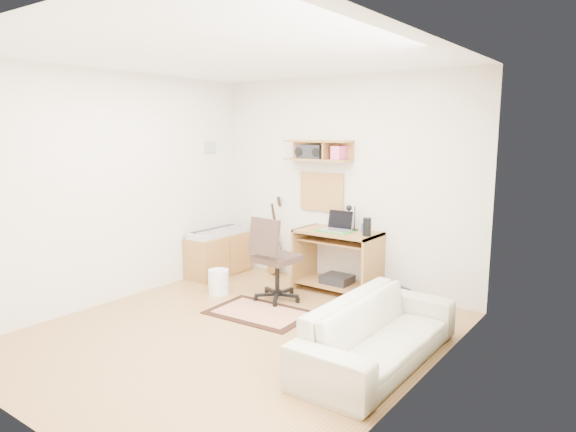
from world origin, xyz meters
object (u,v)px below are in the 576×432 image
Objects in this scene: task_chair at (277,258)px; printer at (389,293)px; desk at (337,261)px; sofa at (379,321)px; cabinet at (219,255)px.

task_chair is 2.48× the size of printer.
printer is at bearing 5.54° from desk.
desk is at bearing -151.21° from printer.
desk is at bearing 65.74° from task_chair.
printer is at bearing 22.02° from sofa.
sofa reaches higher than cabinet.
printer is at bearing 9.54° from cabinet.
printer is (1.05, 0.77, -0.41)m from task_chair.
sofa is (1.66, -0.76, -0.14)m from task_chair.
printer is 1.67m from sofa.
sofa is at bearing -20.95° from cabinet.
desk is at bearing 41.18° from sofa.
cabinet is at bearing -147.21° from printer.
cabinet is (-1.30, 0.37, -0.22)m from task_chair.
sofa is (2.96, -1.13, 0.08)m from cabinet.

